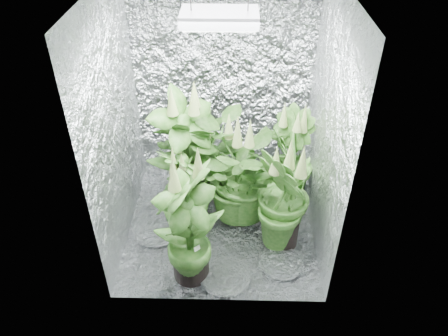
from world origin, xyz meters
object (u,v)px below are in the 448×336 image
(plant_a, at_px, (202,156))
(plant_f, at_px, (188,224))
(plant_b, at_px, (186,156))
(plant_e, at_px, (241,175))
(grow_lamp, at_px, (220,18))
(plant_c, at_px, (288,159))
(plant_d, at_px, (184,192))
(circulation_fan, at_px, (288,184))
(plant_g, at_px, (284,199))

(plant_a, distance_m, plant_f, 1.01)
(plant_b, distance_m, plant_e, 0.49)
(plant_a, bearing_deg, grow_lamp, -67.15)
(plant_c, bearing_deg, plant_d, -155.39)
(plant_b, height_order, plant_e, plant_b)
(grow_lamp, distance_m, circulation_fan, 1.85)
(plant_b, bearing_deg, plant_f, -83.62)
(plant_a, height_order, plant_f, plant_f)
(plant_c, distance_m, plant_f, 1.24)
(plant_d, bearing_deg, plant_a, 75.65)
(plant_c, bearing_deg, plant_b, -169.60)
(plant_e, xyz_separation_m, circulation_fan, (0.46, 0.32, -0.35))
(plant_b, bearing_deg, plant_a, 63.04)
(plant_e, bearing_deg, plant_a, 135.94)
(plant_d, distance_m, plant_g, 0.83)
(plant_a, distance_m, plant_b, 0.30)
(plant_b, bearing_deg, plant_d, -91.45)
(plant_g, bearing_deg, plant_a, 137.68)
(plant_d, distance_m, circulation_fan, 1.07)
(plant_a, xyz_separation_m, plant_d, (-0.12, -0.48, -0.04))
(plant_b, bearing_deg, circulation_fan, 12.94)
(plant_f, bearing_deg, plant_d, 100.04)
(grow_lamp, relative_size, plant_b, 0.40)
(plant_a, height_order, plant_e, plant_e)
(plant_a, relative_size, plant_d, 1.06)
(grow_lamp, xyz_separation_m, plant_c, (0.60, 0.37, -1.38))
(plant_c, bearing_deg, plant_e, -147.33)
(plant_d, height_order, circulation_fan, plant_d)
(circulation_fan, bearing_deg, plant_f, -148.77)
(plant_g, relative_size, circulation_fan, 3.33)
(plant_f, bearing_deg, plant_b, 96.38)
(plant_a, distance_m, plant_d, 0.49)
(plant_c, relative_size, plant_f, 0.84)
(plant_d, xyz_separation_m, plant_g, (0.81, -0.16, 0.08))
(grow_lamp, xyz_separation_m, plant_a, (-0.18, 0.44, -1.39))
(plant_d, height_order, plant_g, plant_g)
(plant_b, distance_m, plant_g, 0.91)
(plant_a, distance_m, plant_g, 0.94)
(grow_lamp, height_order, plant_f, grow_lamp)
(plant_d, distance_m, plant_f, 0.55)
(grow_lamp, height_order, plant_g, grow_lamp)
(plant_b, xyz_separation_m, plant_e, (0.47, -0.11, -0.10))
(grow_lamp, xyz_separation_m, plant_f, (-0.21, -0.56, -1.29))
(grow_lamp, relative_size, plant_a, 0.55)
(grow_lamp, distance_m, plant_c, 1.55)
(plant_d, height_order, plant_f, plant_f)
(grow_lamp, bearing_deg, plant_b, 144.98)
(plant_c, relative_size, plant_g, 0.94)
(plant_g, bearing_deg, plant_f, -152.97)
(plant_d, bearing_deg, grow_lamp, 7.32)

